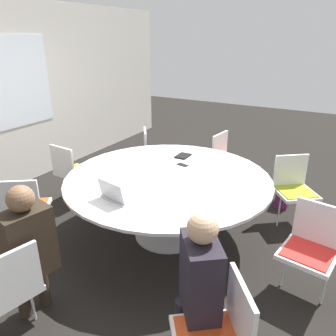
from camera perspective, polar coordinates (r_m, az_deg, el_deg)
name	(u,v)px	position (r m, az deg, el deg)	size (l,w,h in m)	color
ground_plane	(168,234)	(3.96, 0.00, -11.46)	(16.00, 16.00, 0.00)	black
conference_table	(168,185)	(3.65, 0.00, -3.06)	(2.25, 2.25, 0.75)	#B7B7BC
chair_0	(7,286)	(2.77, -26.30, -18.00)	(0.52, 0.50, 0.85)	white
chair_1	(219,332)	(2.26, 8.79, -26.35)	(0.60, 0.60, 0.85)	white
chair_2	(311,244)	(3.17, 23.71, -12.05)	(0.49, 0.50, 0.85)	white
chair_3	(294,185)	(4.24, 21.05, -2.84)	(0.60, 0.60, 0.85)	white
chair_4	(227,157)	(4.95, 10.22, 1.89)	(0.49, 0.47, 0.85)	white
chair_5	(154,151)	(5.12, -2.50, 2.91)	(0.60, 0.60, 0.85)	white
chair_6	(71,169)	(4.64, -16.49, -0.12)	(0.46, 0.47, 0.85)	white
chair_7	(24,206)	(3.83, -23.74, -6.02)	(0.60, 0.60, 0.85)	white
person_0	(28,245)	(2.79, -23.15, -12.15)	(0.40, 0.31, 1.20)	#2D2319
person_1	(198,281)	(2.27, 5.24, -18.94)	(0.42, 0.39, 1.20)	#231E28
laptop	(116,195)	(3.11, -9.07, -4.62)	(0.29, 0.37, 0.21)	silver
spiral_notebook	(183,156)	(4.19, 2.65, 2.12)	(0.21, 0.15, 0.02)	black
cell_phone	(183,165)	(3.91, 2.55, 0.56)	(0.10, 0.15, 0.01)	black
handbag	(284,195)	(4.82, 19.54, -4.41)	(0.36, 0.16, 0.28)	#661E56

